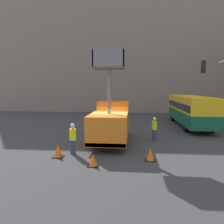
% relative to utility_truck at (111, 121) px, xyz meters
% --- Properties ---
extents(ground_plane, '(120.00, 120.00, 0.00)m').
position_rel_utility_truck_xyz_m(ground_plane, '(-0.02, -0.30, -1.52)').
color(ground_plane, '#38383A').
extents(building_backdrop_far, '(44.00, 10.00, 20.27)m').
position_rel_utility_truck_xyz_m(building_backdrop_far, '(-0.02, 24.36, 8.61)').
color(building_backdrop_far, gray).
rests_on(building_backdrop_far, ground_plane).
extents(utility_truck, '(2.43, 6.17, 6.26)m').
position_rel_utility_truck_xyz_m(utility_truck, '(0.00, 0.00, 0.00)').
color(utility_truck, orange).
rests_on(utility_truck, ground_plane).
extents(city_bus, '(2.55, 10.78, 3.06)m').
position_rel_utility_truck_xyz_m(city_bus, '(7.41, 7.62, 0.29)').
color(city_bus, '#145638').
rests_on(city_bus, ground_plane).
extents(road_worker_near_truck, '(0.38, 0.38, 1.83)m').
position_rel_utility_truck_xyz_m(road_worker_near_truck, '(-1.94, -3.11, -0.61)').
color(road_worker_near_truck, navy).
rests_on(road_worker_near_truck, ground_plane).
extents(road_worker_directing, '(0.38, 0.38, 1.76)m').
position_rel_utility_truck_xyz_m(road_worker_directing, '(3.16, 0.70, -0.65)').
color(road_worker_directing, navy).
rests_on(road_worker_directing, ground_plane).
extents(traffic_cone_near_truck, '(0.54, 0.54, 0.62)m').
position_rel_utility_truck_xyz_m(traffic_cone_near_truck, '(-0.40, -4.98, -1.24)').
color(traffic_cone_near_truck, black).
rests_on(traffic_cone_near_truck, ground_plane).
extents(traffic_cone_mid_road, '(0.57, 0.57, 0.65)m').
position_rel_utility_truck_xyz_m(traffic_cone_mid_road, '(2.51, -3.87, -1.22)').
color(traffic_cone_mid_road, black).
rests_on(traffic_cone_mid_road, ground_plane).
extents(traffic_cone_far_side, '(0.62, 0.62, 0.71)m').
position_rel_utility_truck_xyz_m(traffic_cone_far_side, '(-2.61, -3.77, -1.19)').
color(traffic_cone_far_side, black).
rests_on(traffic_cone_far_side, ground_plane).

